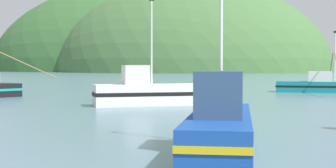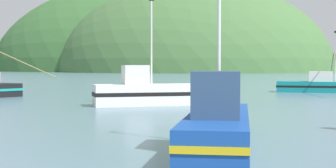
% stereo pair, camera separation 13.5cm
% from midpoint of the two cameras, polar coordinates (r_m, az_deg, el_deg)
% --- Properties ---
extents(hill_far_left, '(128.45, 102.76, 83.94)m').
position_cam_midpoint_polar(hill_far_left, '(236.69, 2.73, 1.37)').
color(hill_far_left, '#47703D').
rests_on(hill_far_left, ground).
extents(hill_far_right, '(166.47, 133.18, 97.11)m').
position_cam_midpoint_polar(hill_far_right, '(283.64, -3.26, 1.48)').
color(hill_far_right, '#386633').
rests_on(hill_far_right, ground).
extents(fishing_boat_teal, '(11.79, 20.73, 6.41)m').
position_cam_midpoint_polar(fishing_boat_teal, '(55.44, 18.15, -0.18)').
color(fishing_boat_teal, '#147F84').
rests_on(fishing_boat_teal, ground).
extents(fishing_boat_blue, '(3.27, 9.93, 6.03)m').
position_cam_midpoint_polar(fishing_boat_blue, '(17.61, 5.91, -4.49)').
color(fishing_boat_blue, '#19479E').
rests_on(fishing_boat_blue, ground).
extents(fishing_boat_white, '(8.40, 6.11, 7.54)m').
position_cam_midpoint_polar(fishing_boat_white, '(35.65, -1.65, -0.93)').
color(fishing_boat_white, white).
rests_on(fishing_boat_white, ground).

